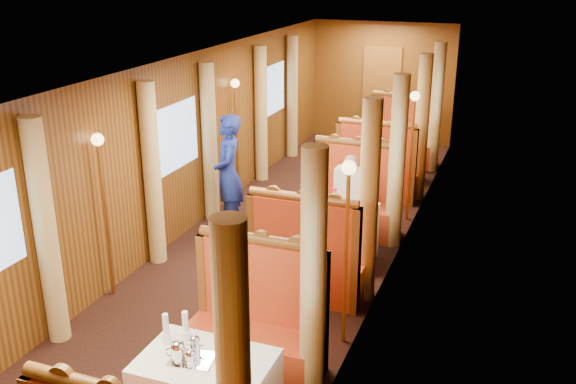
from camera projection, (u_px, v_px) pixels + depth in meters
The scene contains 43 objects.
floor at pixel (278, 252), 8.62m from camera, with size 3.00×12.00×0.01m, color black, non-canonical shape.
ceiling at pixel (277, 65), 7.76m from camera, with size 3.00×12.00×0.01m, color silver, non-canonical shape.
wall_far at pixel (382, 83), 13.47m from camera, with size 3.00×2.50×0.01m, color brown, non-canonical shape.
wall_left at pixel (175, 151), 8.68m from camera, with size 12.00×2.50×0.01m, color brown, non-canonical shape.
wall_right at pixel (394, 176), 7.70m from camera, with size 12.00×2.50×0.01m, color brown, non-canonical shape.
doorway_far at pixel (381, 95), 13.52m from camera, with size 0.80×0.04×2.00m, color brown.
banquette_near_aft at pixel (256, 330), 6.04m from camera, with size 1.30×0.55×1.34m.
table_mid at pixel (333, 234), 8.24m from camera, with size 1.05×0.72×0.75m, color white.
banquette_mid_fwd at pixel (307, 264), 7.33m from camera, with size 1.30×0.55×1.34m.
banquette_mid_aft at pixel (353, 204), 9.12m from camera, with size 1.30×0.55×1.34m.
table_far at pixel (390, 159), 11.32m from camera, with size 1.05×0.72×0.75m, color white.
banquette_far_fwd at pixel (377, 173), 10.41m from camera, with size 1.30×0.55×1.34m.
banquette_far_aft at pixel (401, 142), 12.20m from camera, with size 1.30×0.55×1.34m.
tea_tray at pixel (192, 359), 5.03m from camera, with size 0.34×0.26×0.01m, color silver.
teapot_left at pixel (178, 355), 4.97m from camera, with size 0.19×0.14×0.15m, color silver, non-canonical shape.
teapot_right at pixel (191, 360), 4.93m from camera, with size 0.15×0.11×0.12m, color silver, non-canonical shape.
teapot_back at pixel (195, 346), 5.11m from camera, with size 0.14×0.11×0.12m, color silver, non-canonical shape.
fruit_plate at pixel (236, 376), 4.81m from camera, with size 0.23×0.23×0.05m.
cup_inboard at pixel (166, 331), 5.22m from camera, with size 0.08×0.08×0.26m.
cup_outboard at pixel (186, 329), 5.26m from camera, with size 0.08×0.08×0.26m.
rose_vase_mid at pixel (334, 193), 8.07m from camera, with size 0.06×0.06×0.36m.
rose_vase_far at pixel (393, 128), 11.16m from camera, with size 0.06×0.06×0.36m.
curtain_left_near_b at pixel (46, 234), 6.28m from camera, with size 0.22×0.22×2.35m, color tan.
window_right_near at pixel (293, 297), 4.55m from camera, with size 1.20×0.90×0.01m, color #89ADDB, non-canonical shape.
curtain_right_near_b at pixel (313, 281), 5.37m from camera, with size 0.22×0.22×2.35m, color tan.
window_left_mid at pixel (175, 137), 8.61m from camera, with size 1.20×0.90×0.01m, color #89ADDB, non-canonical shape.
curtain_left_mid_a at pixel (152, 175), 7.98m from camera, with size 0.22×0.22×2.35m, color tan.
curtain_left_mid_b at pixel (210, 143), 9.36m from camera, with size 0.22×0.22×2.35m, color tan.
window_right_mid at pixel (394, 160), 7.63m from camera, with size 1.20×0.90×0.01m, color #89ADDB, non-canonical shape.
curtain_right_mid_a at pixel (369, 203), 7.07m from camera, with size 0.22×0.22×2.35m, color tan.
curtain_right_mid_b at pixel (397, 163), 8.45m from camera, with size 0.22×0.22×2.35m, color tan.
window_left_far at pixel (272, 90), 11.69m from camera, with size 1.20×0.90×0.01m, color #89ADDB, non-canonical shape.
curtain_left_far_a at pixel (261, 114), 11.06m from camera, with size 0.22×0.22×2.35m, color tan.
curtain_left_far_b at pixel (292, 97), 12.43m from camera, with size 0.22×0.22×2.35m, color tan.
window_right_far at pixel (437, 102), 10.71m from camera, with size 1.20×0.90×0.01m, color #89ADDB, non-canonical shape.
curtain_right_far_a at pixel (421, 128), 10.15m from camera, with size 0.22×0.22×2.35m, color tan.
curtain_right_far_b at pixel (436, 108), 11.52m from camera, with size 0.22×0.22×2.35m, color tan.
sconce_left_fore at pixel (102, 183), 7.06m from camera, with size 0.14×0.14×1.95m.
sconce_right_fore at pixel (347, 217), 6.14m from camera, with size 0.14×0.14×1.95m.
sconce_left_aft at pixel (236, 115), 10.14m from camera, with size 0.14×0.14×1.95m.
sconce_right_aft at pixel (413, 130), 9.22m from camera, with size 0.14×0.14×1.95m.
steward at pixel (228, 174), 9.05m from camera, with size 0.62×0.41×1.70m, color navy.
passenger at pixel (349, 189), 8.79m from camera, with size 0.40×0.44×0.76m.
Camera 1 is at (2.86, -7.28, 3.72)m, focal length 40.00 mm.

